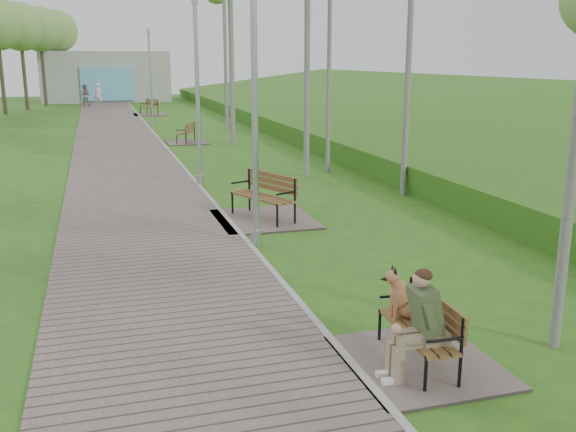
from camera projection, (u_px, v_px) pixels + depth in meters
name	position (u px, v px, depth m)	size (l,w,h in m)	color
walkway	(120.00, 146.00, 25.52)	(3.50, 67.00, 0.04)	#6F615A
kerb	(164.00, 145.00, 26.01)	(0.10, 67.00, 0.05)	#999993
embankment	(446.00, 139.00, 27.97)	(14.00, 70.00, 1.60)	#448220
building_north	(106.00, 77.00, 52.54)	(10.00, 5.20, 4.00)	#9E9E99
bench_main	(415.00, 334.00, 7.23)	(1.68, 1.86, 1.46)	#6F615A
bench_second	(263.00, 209.00, 13.91)	(2.05, 2.28, 1.26)	#6F615A
bench_third	(186.00, 138.00, 26.78)	(1.67, 1.86, 1.03)	#6F615A
bench_far	(149.00, 111.00, 39.92)	(1.96, 2.18, 1.21)	#6F615A
lamp_post_near	(255.00, 116.00, 11.50)	(0.20, 0.20, 5.18)	#A0A3A8
lamp_post_second	(198.00, 99.00, 17.21)	(0.20, 0.20, 5.06)	#A0A3A8
lamp_post_third	(151.00, 81.00, 33.27)	(0.19, 0.19, 4.91)	#A0A3A8
pedestrian_near	(98.00, 94.00, 47.38)	(0.62, 0.41, 1.70)	silver
pedestrian_far	(85.00, 96.00, 46.54)	(0.79, 0.61, 1.62)	gray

